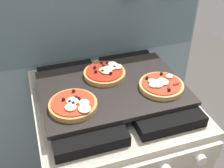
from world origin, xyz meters
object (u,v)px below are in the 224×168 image
at_px(stove, 112,166).
at_px(pizza_left, 73,104).
at_px(pizza_center, 105,72).
at_px(baking_tray, 112,88).
at_px(pizza_right, 161,85).

distance_m(stove, pizza_left, 0.51).
xyz_separation_m(stove, pizza_left, (-0.16, -0.08, 0.48)).
height_order(stove, pizza_center, pizza_center).
distance_m(baking_tray, pizza_center, 0.08).
bearing_deg(pizza_center, pizza_right, -40.37).
bearing_deg(baking_tray, pizza_center, 91.55).
bearing_deg(stove, pizza_right, -20.91).
relative_size(stove, pizza_right, 5.39).
distance_m(stove, pizza_center, 0.49).
height_order(pizza_left, pizza_right, same).
xyz_separation_m(pizza_left, pizza_center, (0.16, 0.16, 0.00)).
bearing_deg(stove, baking_tray, 90.00).
relative_size(baking_tray, pizza_center, 3.24).
xyz_separation_m(stove, pizza_right, (0.17, -0.07, 0.48)).
height_order(baking_tray, pizza_left, pizza_left).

